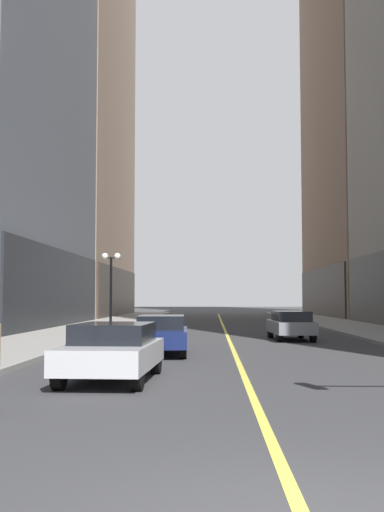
{
  "coord_description": "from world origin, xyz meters",
  "views": [
    {
      "loc": [
        -0.79,
        -5.42,
        1.91
      ],
      "look_at": [
        -1.91,
        30.34,
        4.31
      ],
      "focal_mm": 44.12,
      "sensor_mm": 36.0,
      "label": 1
    }
  ],
  "objects_px": {
    "car_navy": "(161,333)",
    "car_grey": "(291,324)",
    "car_silver": "(113,350)",
    "street_lamp_left_far": "(111,274)"
  },
  "relations": [
    {
      "from": "car_navy",
      "to": "car_grey",
      "type": "xyz_separation_m",
      "value": [
        5.32,
        7.54,
        -0.0
      ]
    },
    {
      "from": "car_grey",
      "to": "car_silver",
      "type": "bearing_deg",
      "value": -112.37
    },
    {
      "from": "car_silver",
      "to": "car_grey",
      "type": "bearing_deg",
      "value": 67.63
    },
    {
      "from": "car_navy",
      "to": "car_grey",
      "type": "bearing_deg",
      "value": 54.79
    },
    {
      "from": "car_silver",
      "to": "car_navy",
      "type": "height_order",
      "value": "same"
    },
    {
      "from": "car_grey",
      "to": "street_lamp_left_far",
      "type": "relative_size",
      "value": 0.95
    },
    {
      "from": "car_silver",
      "to": "car_grey",
      "type": "xyz_separation_m",
      "value": [
        5.9,
        14.34,
        -0.0
      ]
    },
    {
      "from": "car_navy",
      "to": "car_grey",
      "type": "height_order",
      "value": "same"
    },
    {
      "from": "car_grey",
      "to": "car_navy",
      "type": "bearing_deg",
      "value": -125.21
    },
    {
      "from": "car_silver",
      "to": "car_navy",
      "type": "xyz_separation_m",
      "value": [
        0.58,
        6.8,
        -0.0
      ]
    }
  ]
}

